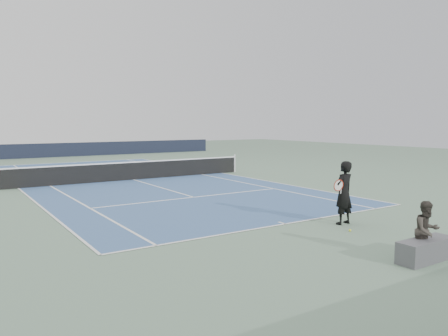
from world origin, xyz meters
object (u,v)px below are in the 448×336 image
tennis_net (133,170)px  spectator_bench (426,240)px  tennis_ball (350,230)px  tennis_player (344,193)px

tennis_net → spectator_bench: 16.13m
tennis_ball → tennis_player: bearing=53.9°
tennis_net → spectator_bench: size_ratio=8.21×
tennis_net → spectator_bench: bearing=-89.0°
spectator_bench → tennis_player: bearing=70.7°
tennis_player → tennis_net: bearing=96.5°
spectator_bench → tennis_ball: bearing=76.2°
tennis_ball → tennis_net: bearing=93.9°
tennis_ball → spectator_bench: 2.73m
tennis_ball → spectator_bench: (-0.64, -2.62, 0.44)m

